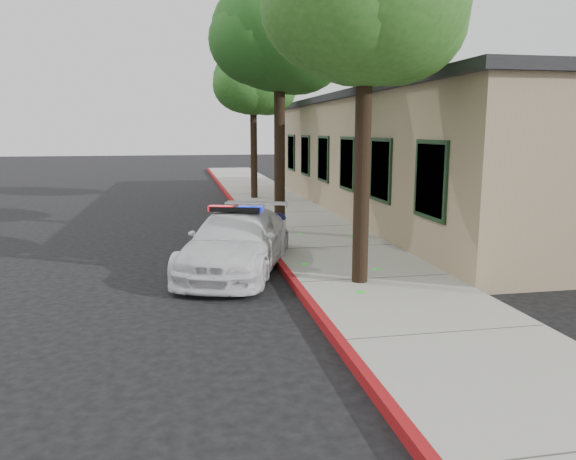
{
  "coord_description": "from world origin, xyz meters",
  "views": [
    {
      "loc": [
        -2.03,
        -9.96,
        2.98
      ],
      "look_at": [
        0.15,
        1.29,
        0.93
      ],
      "focal_mm": 34.67,
      "sensor_mm": 36.0,
      "label": 1
    }
  ],
  "objects_px": {
    "street_tree_near": "(367,4)",
    "street_tree_mid": "(280,40)",
    "clapboard_building": "(424,154)",
    "police_car": "(236,242)",
    "street_tree_far": "(254,84)",
    "fire_hydrant": "(280,229)"
  },
  "relations": [
    {
      "from": "street_tree_near",
      "to": "street_tree_mid",
      "type": "height_order",
      "value": "street_tree_mid"
    },
    {
      "from": "street_tree_near",
      "to": "street_tree_mid",
      "type": "distance_m",
      "value": 5.58
    },
    {
      "from": "street_tree_mid",
      "to": "street_tree_far",
      "type": "bearing_deg",
      "value": 87.31
    },
    {
      "from": "police_car",
      "to": "street_tree_far",
      "type": "distance_m",
      "value": 12.77
    },
    {
      "from": "clapboard_building",
      "to": "police_car",
      "type": "xyz_separation_m",
      "value": [
        -7.59,
        -7.37,
        -1.48
      ]
    },
    {
      "from": "fire_hydrant",
      "to": "street_tree_far",
      "type": "height_order",
      "value": "street_tree_far"
    },
    {
      "from": "street_tree_far",
      "to": "clapboard_building",
      "type": "bearing_deg",
      "value": -38.95
    },
    {
      "from": "police_car",
      "to": "street_tree_far",
      "type": "relative_size",
      "value": 0.77
    },
    {
      "from": "fire_hydrant",
      "to": "street_tree_near",
      "type": "height_order",
      "value": "street_tree_near"
    },
    {
      "from": "clapboard_building",
      "to": "street_tree_mid",
      "type": "distance_m",
      "value": 7.71
    },
    {
      "from": "street_tree_near",
      "to": "street_tree_far",
      "type": "bearing_deg",
      "value": 90.71
    },
    {
      "from": "street_tree_near",
      "to": "street_tree_mid",
      "type": "relative_size",
      "value": 0.97
    },
    {
      "from": "clapboard_building",
      "to": "street_tree_near",
      "type": "distance_m",
      "value": 11.08
    },
    {
      "from": "police_car",
      "to": "fire_hydrant",
      "type": "relative_size",
      "value": 5.7
    },
    {
      "from": "street_tree_mid",
      "to": "fire_hydrant",
      "type": "bearing_deg",
      "value": -100.27
    },
    {
      "from": "police_car",
      "to": "street_tree_mid",
      "type": "relative_size",
      "value": 0.69
    },
    {
      "from": "street_tree_near",
      "to": "street_tree_far",
      "type": "xyz_separation_m",
      "value": [
        -0.17,
        13.69,
        -0.29
      ]
    },
    {
      "from": "clapboard_building",
      "to": "street_tree_far",
      "type": "bearing_deg",
      "value": 141.05
    },
    {
      "from": "street_tree_mid",
      "to": "clapboard_building",
      "type": "bearing_deg",
      "value": 31.29
    },
    {
      "from": "clapboard_building",
      "to": "police_car",
      "type": "relative_size",
      "value": 4.35
    },
    {
      "from": "clapboard_building",
      "to": "police_car",
      "type": "height_order",
      "value": "clapboard_building"
    },
    {
      "from": "fire_hydrant",
      "to": "street_tree_mid",
      "type": "xyz_separation_m",
      "value": [
        0.37,
        2.03,
        4.81
      ]
    }
  ]
}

